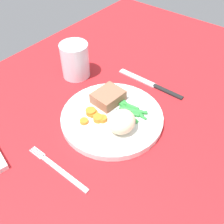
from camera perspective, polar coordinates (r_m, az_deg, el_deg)
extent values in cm
cube|color=red|center=(65.38, 3.41, -1.06)|extent=(120.00, 90.00, 2.00)
cylinder|color=white|center=(62.63, 0.00, -1.17)|extent=(24.61, 24.61, 1.60)
cube|color=#936047|center=(64.76, -0.86, 3.37)|extent=(7.79, 6.60, 2.78)
ellipsoid|color=beige|center=(57.20, 2.09, -2.12)|extent=(6.61, 6.08, 4.93)
cylinder|color=orange|center=(60.41, -6.19, -2.04)|extent=(1.98, 1.98, 0.82)
cylinder|color=orange|center=(62.08, -4.27, -0.26)|extent=(2.45, 2.45, 0.82)
cylinder|color=orange|center=(60.49, -3.09, -1.43)|extent=(2.31, 2.31, 1.22)
cylinder|color=orange|center=(62.18, -4.70, 0.06)|extent=(2.50, 2.50, 1.23)
cylinder|color=orange|center=(60.45, -2.09, -1.51)|extent=(2.07, 2.07, 1.09)
cylinder|color=#2D8C38|center=(62.52, 4.84, 0.13)|extent=(3.99, 6.03, 0.86)
cylinder|color=#2D8C38|center=(63.54, 3.73, 0.98)|extent=(0.81, 6.55, 0.67)
cylinder|color=#2D8C38|center=(62.81, 5.16, 0.20)|extent=(1.09, 7.12, 0.63)
cylinder|color=#2D8C38|center=(64.35, 3.18, 1.76)|extent=(1.63, 6.97, 0.78)
cylinder|color=#2D8C38|center=(62.75, 3.58, 0.35)|extent=(3.11, 6.14, 0.74)
cylinder|color=#2D8C38|center=(63.39, 4.55, 0.82)|extent=(2.04, 7.32, 0.71)
cylinder|color=#2D8C38|center=(61.67, 3.78, -0.60)|extent=(2.35, 6.14, 0.84)
cylinder|color=#2D8C38|center=(63.08, 4.37, 0.67)|extent=(3.08, 5.64, 0.87)
cylinder|color=#2D8C38|center=(64.12, 3.35, 1.55)|extent=(3.98, 7.55, 0.76)
cylinder|color=#2D8C38|center=(62.06, 3.41, -0.23)|extent=(2.82, 5.70, 0.81)
cube|color=silver|center=(54.47, -10.46, -13.24)|extent=(1.00, 13.00, 0.40)
cube|color=silver|center=(58.61, -16.56, -9.01)|extent=(0.24, 3.60, 0.40)
cube|color=silver|center=(58.71, -16.26, -8.78)|extent=(0.24, 3.60, 0.40)
cube|color=silver|center=(58.82, -15.97, -8.54)|extent=(0.24, 3.60, 0.40)
cube|color=silver|center=(58.94, -15.67, -8.31)|extent=(0.24, 3.60, 0.40)
cube|color=black|center=(72.15, 12.17, 4.37)|extent=(1.30, 9.00, 0.64)
cube|color=silver|center=(75.75, 5.61, 7.49)|extent=(1.70, 12.00, 0.40)
cylinder|color=silver|center=(74.88, -8.14, 11.22)|extent=(7.91, 7.91, 9.95)
cylinder|color=silver|center=(76.52, -7.92, 9.39)|extent=(7.27, 7.27, 4.09)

